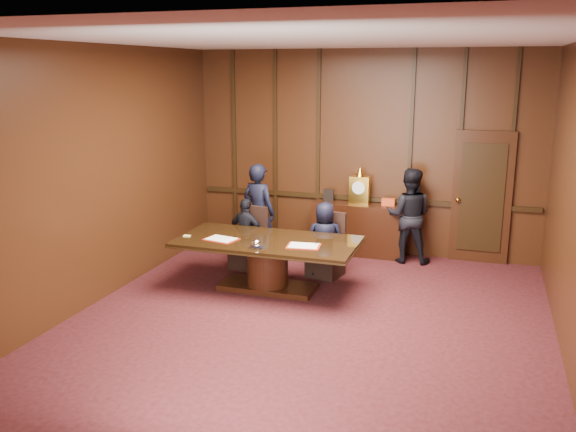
# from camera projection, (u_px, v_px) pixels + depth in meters

# --- Properties ---
(room) EXTENTS (7.00, 7.04, 3.50)m
(room) POSITION_uv_depth(u_px,v_px,m) (314.00, 191.00, 7.39)
(room) COLOR #330E0E
(room) RESTS_ON ground
(sideboard) EXTENTS (1.60, 0.45, 1.54)m
(sideboard) POSITION_uv_depth(u_px,v_px,m) (359.00, 227.00, 10.59)
(sideboard) COLOR black
(sideboard) RESTS_ON ground
(conference_table) EXTENTS (2.62, 1.32, 0.76)m
(conference_table) POSITION_uv_depth(u_px,v_px,m) (268.00, 256.00, 8.86)
(conference_table) COLOR black
(conference_table) RESTS_ON ground
(folder_left) EXTENTS (0.52, 0.42, 0.02)m
(folder_left) POSITION_uv_depth(u_px,v_px,m) (221.00, 239.00, 8.80)
(folder_left) COLOR #9E210E
(folder_left) RESTS_ON conference_table
(folder_right) EXTENTS (0.50, 0.38, 0.02)m
(folder_right) POSITION_uv_depth(u_px,v_px,m) (304.00, 246.00, 8.47)
(folder_right) COLOR #9E210E
(folder_right) RESTS_ON conference_table
(inkstand) EXTENTS (0.20, 0.14, 0.12)m
(inkstand) POSITION_uv_depth(u_px,v_px,m) (256.00, 244.00, 8.37)
(inkstand) COLOR white
(inkstand) RESTS_ON conference_table
(notepad) EXTENTS (0.11, 0.08, 0.01)m
(notepad) POSITION_uv_depth(u_px,v_px,m) (187.00, 236.00, 8.98)
(notepad) COLOR #FEF57C
(notepad) RESTS_ON conference_table
(chair_left) EXTENTS (0.56, 0.56, 0.99)m
(chair_left) POSITION_uv_depth(u_px,v_px,m) (249.00, 250.00, 9.92)
(chair_left) COLOR black
(chair_left) RESTS_ON ground
(chair_right) EXTENTS (0.57, 0.57, 0.99)m
(chair_right) POSITION_uv_depth(u_px,v_px,m) (326.00, 257.00, 9.52)
(chair_right) COLOR black
(chair_right) RESTS_ON ground
(signatory_left) EXTENTS (0.73, 0.43, 1.16)m
(signatory_left) POSITION_uv_depth(u_px,v_px,m) (247.00, 234.00, 9.78)
(signatory_left) COLOR black
(signatory_left) RESTS_ON ground
(signatory_right) EXTENTS (0.66, 0.51, 1.19)m
(signatory_right) POSITION_uv_depth(u_px,v_px,m) (325.00, 240.00, 9.38)
(signatory_right) COLOR black
(signatory_right) RESTS_ON ground
(witness_left) EXTENTS (0.68, 0.54, 1.65)m
(witness_left) POSITION_uv_depth(u_px,v_px,m) (259.00, 212.00, 10.21)
(witness_left) COLOR black
(witness_left) RESTS_ON ground
(witness_right) EXTENTS (0.80, 0.64, 1.59)m
(witness_right) POSITION_uv_depth(u_px,v_px,m) (409.00, 216.00, 10.11)
(witness_right) COLOR black
(witness_right) RESTS_ON ground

